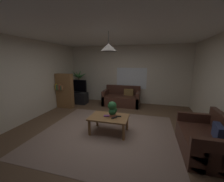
{
  "coord_description": "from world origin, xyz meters",
  "views": [
    {
      "loc": [
        1.03,
        -3.47,
        1.87
      ],
      "look_at": [
        0.0,
        0.3,
        1.05
      ],
      "focal_mm": 22.54,
      "sensor_mm": 36.0,
      "label": 1
    }
  ],
  "objects_px": {
    "remote_on_table_1": "(118,116)",
    "bookshelf_corner": "(65,91)",
    "potted_plant_on_table": "(113,109)",
    "pendant_lamp": "(109,47)",
    "tv": "(77,86)",
    "potted_palm_corner": "(79,86)",
    "couch_under_window": "(122,99)",
    "couch_right_side": "(205,141)",
    "book_on_table_0": "(107,116)",
    "tv_stand": "(78,98)",
    "coffee_table": "(109,119)",
    "remote_on_table_0": "(114,118)"
  },
  "relations": [
    {
      "from": "couch_right_side",
      "to": "tv",
      "type": "height_order",
      "value": "tv"
    },
    {
      "from": "tv_stand",
      "to": "remote_on_table_0",
      "type": "bearing_deg",
      "value": -44.63
    },
    {
      "from": "remote_on_table_1",
      "to": "tv",
      "type": "distance_m",
      "value": 3.23
    },
    {
      "from": "tv",
      "to": "bookshelf_corner",
      "type": "bearing_deg",
      "value": -105.76
    },
    {
      "from": "remote_on_table_1",
      "to": "bookshelf_corner",
      "type": "bearing_deg",
      "value": 53.01
    },
    {
      "from": "couch_under_window",
      "to": "book_on_table_0",
      "type": "distance_m",
      "value": 2.5
    },
    {
      "from": "potted_plant_on_table",
      "to": "tv_stand",
      "type": "relative_size",
      "value": 0.46
    },
    {
      "from": "tv",
      "to": "bookshelf_corner",
      "type": "height_order",
      "value": "bookshelf_corner"
    },
    {
      "from": "couch_right_side",
      "to": "coffee_table",
      "type": "relative_size",
      "value": 1.35
    },
    {
      "from": "remote_on_table_0",
      "to": "potted_plant_on_table",
      "type": "distance_m",
      "value": 0.23
    },
    {
      "from": "tv_stand",
      "to": "potted_palm_corner",
      "type": "relative_size",
      "value": 0.59
    },
    {
      "from": "coffee_table",
      "to": "bookshelf_corner",
      "type": "relative_size",
      "value": 0.72
    },
    {
      "from": "coffee_table",
      "to": "potted_palm_corner",
      "type": "distance_m",
      "value": 3.48
    },
    {
      "from": "tv",
      "to": "potted_palm_corner",
      "type": "distance_m",
      "value": 0.45
    },
    {
      "from": "couch_under_window",
      "to": "tv_stand",
      "type": "relative_size",
      "value": 1.72
    },
    {
      "from": "potted_plant_on_table",
      "to": "pendant_lamp",
      "type": "xyz_separation_m",
      "value": [
        -0.09,
        -0.02,
        1.54
      ]
    },
    {
      "from": "potted_plant_on_table",
      "to": "pendant_lamp",
      "type": "bearing_deg",
      "value": -167.46
    },
    {
      "from": "couch_under_window",
      "to": "pendant_lamp",
      "type": "distance_m",
      "value": 3.16
    },
    {
      "from": "remote_on_table_1",
      "to": "remote_on_table_0",
      "type": "bearing_deg",
      "value": 140.43
    },
    {
      "from": "couch_under_window",
      "to": "couch_right_side",
      "type": "distance_m",
      "value": 3.64
    },
    {
      "from": "bookshelf_corner",
      "to": "coffee_table",
      "type": "bearing_deg",
      "value": -33.36
    },
    {
      "from": "tv",
      "to": "bookshelf_corner",
      "type": "xyz_separation_m",
      "value": [
        -0.19,
        -0.66,
        -0.09
      ]
    },
    {
      "from": "tv",
      "to": "pendant_lamp",
      "type": "distance_m",
      "value": 3.38
    },
    {
      "from": "book_on_table_0",
      "to": "potted_palm_corner",
      "type": "xyz_separation_m",
      "value": [
        -2.19,
        2.62,
        0.25
      ]
    },
    {
      "from": "couch_right_side",
      "to": "potted_palm_corner",
      "type": "xyz_separation_m",
      "value": [
        -4.42,
        2.94,
        0.43
      ]
    },
    {
      "from": "tv_stand",
      "to": "coffee_table",
      "type": "bearing_deg",
      "value": -45.88
    },
    {
      "from": "potted_plant_on_table",
      "to": "potted_palm_corner",
      "type": "bearing_deg",
      "value": 131.99
    },
    {
      "from": "coffee_table",
      "to": "remote_on_table_1",
      "type": "height_order",
      "value": "remote_on_table_1"
    },
    {
      "from": "book_on_table_0",
      "to": "potted_palm_corner",
      "type": "distance_m",
      "value": 3.43
    },
    {
      "from": "tv_stand",
      "to": "tv",
      "type": "relative_size",
      "value": 0.95
    },
    {
      "from": "remote_on_table_1",
      "to": "pendant_lamp",
      "type": "relative_size",
      "value": 0.35
    },
    {
      "from": "potted_palm_corner",
      "to": "potted_plant_on_table",
      "type": "bearing_deg",
      "value": -48.01
    },
    {
      "from": "remote_on_table_0",
      "to": "couch_under_window",
      "type": "bearing_deg",
      "value": -45.34
    },
    {
      "from": "couch_right_side",
      "to": "bookshelf_corner",
      "type": "bearing_deg",
      "value": -112.35
    },
    {
      "from": "coffee_table",
      "to": "pendant_lamp",
      "type": "height_order",
      "value": "pendant_lamp"
    },
    {
      "from": "book_on_table_0",
      "to": "remote_on_table_0",
      "type": "bearing_deg",
      "value": -17.17
    },
    {
      "from": "potted_plant_on_table",
      "to": "tv_stand",
      "type": "bearing_deg",
      "value": 135.6
    },
    {
      "from": "book_on_table_0",
      "to": "tv",
      "type": "bearing_deg",
      "value": 133.63
    },
    {
      "from": "remote_on_table_1",
      "to": "tv_stand",
      "type": "xyz_separation_m",
      "value": [
        -2.39,
        2.16,
        -0.21
      ]
    },
    {
      "from": "tv",
      "to": "couch_under_window",
      "type": "bearing_deg",
      "value": 8.39
    },
    {
      "from": "potted_plant_on_table",
      "to": "potted_palm_corner",
      "type": "xyz_separation_m",
      "value": [
        -2.35,
        2.61,
        0.04
      ]
    },
    {
      "from": "coffee_table",
      "to": "potted_plant_on_table",
      "type": "relative_size",
      "value": 2.44
    },
    {
      "from": "couch_under_window",
      "to": "bookshelf_corner",
      "type": "height_order",
      "value": "bookshelf_corner"
    },
    {
      "from": "potted_plant_on_table",
      "to": "tv_stand",
      "type": "xyz_separation_m",
      "value": [
        -2.25,
        2.2,
        -0.41
      ]
    },
    {
      "from": "tv_stand",
      "to": "book_on_table_0",
      "type": "bearing_deg",
      "value": -46.65
    },
    {
      "from": "remote_on_table_0",
      "to": "tv_stand",
      "type": "xyz_separation_m",
      "value": [
        -2.31,
        2.28,
        -0.21
      ]
    },
    {
      "from": "coffee_table",
      "to": "tv",
      "type": "relative_size",
      "value": 1.06
    },
    {
      "from": "couch_under_window",
      "to": "remote_on_table_0",
      "type": "xyz_separation_m",
      "value": [
        0.32,
        -2.56,
        0.19
      ]
    },
    {
      "from": "remote_on_table_1",
      "to": "bookshelf_corner",
      "type": "height_order",
      "value": "bookshelf_corner"
    },
    {
      "from": "couch_right_side",
      "to": "tv",
      "type": "distance_m",
      "value": 5.02
    }
  ]
}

